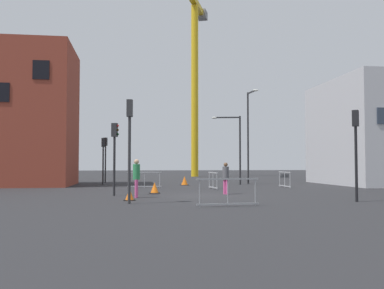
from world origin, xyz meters
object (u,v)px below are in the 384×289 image
at_px(streetlamp_tall, 249,129).
at_px(traffic_light_island, 103,153).
at_px(streetlamp_short, 235,142).
at_px(pedestrian_walking, 226,176).
at_px(traffic_light_near, 356,140).
at_px(traffic_cone_striped, 185,181).
at_px(traffic_cone_on_verge, 155,188).
at_px(traffic_light_crosswalk, 106,152).
at_px(construction_crane, 194,58).
at_px(traffic_light_verge, 130,134).
at_px(pedestrian_waiting, 136,175).
at_px(traffic_light_median, 115,147).
at_px(traffic_cone_by_barrier, 130,195).

bearing_deg(streetlamp_tall, traffic_light_island, 177.03).
xyz_separation_m(streetlamp_short, pedestrian_walking, (-2.94, -10.04, -2.35)).
distance_m(traffic_light_near, traffic_cone_striped, 16.11).
xyz_separation_m(traffic_light_near, traffic_cone_striped, (-5.68, 14.90, -2.34)).
bearing_deg(traffic_cone_on_verge, traffic_light_crosswalk, 104.80).
height_order(construction_crane, traffic_cone_striped, construction_crane).
bearing_deg(traffic_light_verge, construction_crane, 77.74).
bearing_deg(traffic_light_near, traffic_light_crosswalk, 120.80).
xyz_separation_m(traffic_light_crosswalk, traffic_cone_striped, (6.22, -5.06, -2.28)).
bearing_deg(construction_crane, pedestrian_waiting, -102.87).
xyz_separation_m(traffic_light_island, traffic_light_crosswalk, (-0.02, 3.10, 0.13)).
relative_size(streetlamp_tall, pedestrian_waiting, 4.03).
bearing_deg(traffic_light_median, traffic_light_crosswalk, 95.45).
bearing_deg(pedestrian_walking, traffic_light_near, -48.17).
bearing_deg(streetlamp_tall, streetlamp_short, -142.87).
height_order(traffic_cone_by_barrier, traffic_cone_striped, traffic_cone_striped).
bearing_deg(pedestrian_walking, traffic_light_island, 121.83).
relative_size(construction_crane, traffic_light_median, 6.14).
xyz_separation_m(streetlamp_short, traffic_cone_by_barrier, (-7.98, -13.16, -3.09)).
relative_size(traffic_light_median, traffic_light_verge, 0.87).
height_order(traffic_light_median, traffic_cone_on_verge, traffic_light_median).
distance_m(traffic_light_verge, traffic_light_near, 9.67).
bearing_deg(pedestrian_waiting, traffic_light_median, 128.34).
distance_m(streetlamp_tall, pedestrian_walking, 12.41).
xyz_separation_m(construction_crane, traffic_light_near, (2.04, -35.48, -12.24)).
distance_m(traffic_light_verge, traffic_cone_striped, 15.23).
distance_m(traffic_light_near, pedestrian_waiting, 10.10).
height_order(streetlamp_short, pedestrian_waiting, streetlamp_short).
relative_size(streetlamp_tall, traffic_light_verge, 1.75).
xyz_separation_m(construction_crane, traffic_light_crosswalk, (-9.86, -15.52, -12.30)).
distance_m(traffic_light_crosswalk, traffic_cone_striped, 8.34).
bearing_deg(traffic_light_median, traffic_light_verge, -79.78).
distance_m(construction_crane, pedestrian_waiting, 35.63).
relative_size(traffic_light_island, pedestrian_waiting, 1.97).
xyz_separation_m(streetlamp_short, traffic_cone_on_verge, (-6.66, -8.72, -3.06)).
bearing_deg(traffic_light_crosswalk, traffic_light_median, -84.55).
bearing_deg(traffic_light_crosswalk, streetlamp_tall, -17.64).
distance_m(construction_crane, traffic_cone_striped, 25.49).
height_order(traffic_light_island, traffic_light_verge, traffic_light_verge).
distance_m(streetlamp_short, traffic_light_near, 15.30).
height_order(traffic_light_crosswalk, traffic_light_near, traffic_light_near).
bearing_deg(traffic_light_island, streetlamp_tall, -2.97).
xyz_separation_m(construction_crane, pedestrian_waiting, (-7.31, -32.02, -13.81)).
height_order(pedestrian_walking, traffic_cone_by_barrier, pedestrian_walking).
height_order(traffic_light_island, traffic_light_near, traffic_light_near).
xyz_separation_m(construction_crane, traffic_cone_by_barrier, (-7.62, -33.45, -14.65)).
distance_m(traffic_cone_on_verge, traffic_cone_by_barrier, 4.64).
xyz_separation_m(traffic_light_crosswalk, traffic_cone_on_verge, (3.56, -13.49, -2.32)).
bearing_deg(traffic_light_verge, traffic_cone_on_verge, 77.69).
xyz_separation_m(traffic_cone_by_barrier, traffic_cone_striped, (3.98, 12.87, 0.07)).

